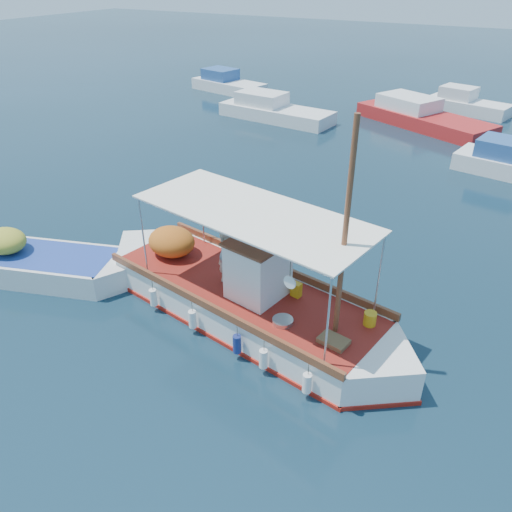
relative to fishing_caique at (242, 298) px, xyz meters
The scene contains 7 objects.
ground 1.01m from the fishing_caique, 30.09° to the left, with size 160.00×160.00×0.00m, color black.
fishing_caique is the anchor object (origin of this frame).
dinghy 7.12m from the fishing_caique, 168.43° to the right, with size 6.87×3.50×1.76m.
bg_boat_nw 20.79m from the fishing_caique, 114.88° to the left, with size 7.67×3.14×1.80m.
bg_boat_n 22.00m from the fishing_caique, 90.34° to the left, with size 9.02×6.28×1.80m.
bg_boat_far_w 28.86m from the fishing_caique, 122.73° to the left, with size 6.38×3.52×1.80m.
bg_boat_far_n 26.67m from the fishing_caique, 86.15° to the left, with size 5.65×3.21×1.80m.
Camera 1 is at (5.24, -10.33, 8.81)m, focal length 35.00 mm.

